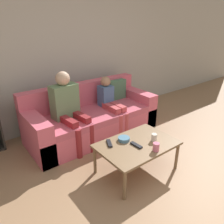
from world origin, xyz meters
TOP-DOWN VIEW (x-y plane):
  - ground_plane at (0.00, 0.00)m, footprint 22.00×22.00m
  - wall_back at (0.00, 2.80)m, footprint 12.00×0.06m
  - couch at (0.11, 2.11)m, footprint 2.15×0.89m
  - coffee_table at (0.01, 0.92)m, footprint 0.97×0.66m
  - person_adult at (-0.36, 2.03)m, footprint 0.42×0.64m
  - person_child at (0.40, 1.97)m, footprint 0.22×0.61m
  - cup_near at (0.22, 0.84)m, footprint 0.07×0.07m
  - cup_far at (0.07, 0.67)m, footprint 0.08×0.08m
  - tv_remote_0 at (-0.04, 0.89)m, footprint 0.06×0.17m
  - tv_remote_1 at (-0.27, 1.12)m, footprint 0.12×0.17m
  - snack_bowl at (-0.07, 1.08)m, footprint 0.15×0.15m

SIDE VIEW (x-z plane):
  - ground_plane at x=0.00m, z-range 0.00..0.00m
  - couch at x=0.11m, z-range -0.13..0.71m
  - coffee_table at x=0.01m, z-range 0.17..0.58m
  - tv_remote_0 at x=-0.04m, z-range 0.41..0.43m
  - tv_remote_1 at x=-0.27m, z-range 0.41..0.43m
  - snack_bowl at x=-0.07m, z-range 0.41..0.45m
  - cup_near at x=0.22m, z-range 0.41..0.51m
  - cup_far at x=0.07m, z-range 0.41..0.51m
  - person_child at x=0.40m, z-range 0.07..1.03m
  - person_adult at x=-0.36m, z-range 0.10..1.25m
  - wall_back at x=0.00m, z-range 0.00..2.60m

